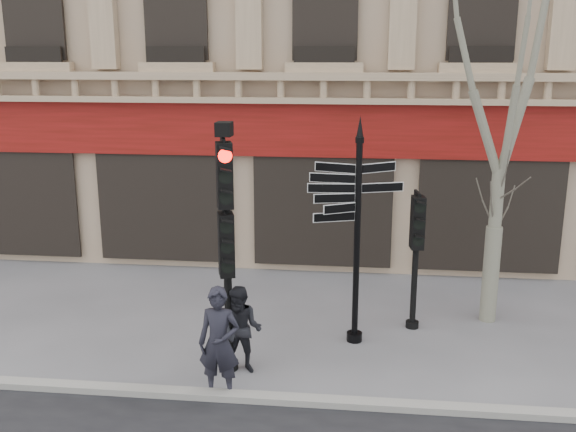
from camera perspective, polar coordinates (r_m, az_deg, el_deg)
name	(u,v)px	position (r m, az deg, el deg)	size (l,w,h in m)	color
ground	(305,362)	(11.75, 1.55, -12.88)	(80.00, 80.00, 0.00)	slate
kerb	(298,400)	(10.50, 0.88, -16.05)	(80.00, 0.25, 0.12)	gray
fingerpost	(358,194)	(11.69, 6.26, 1.98)	(2.04, 2.04, 4.30)	black
traffic_signal_main	(226,219)	(10.60, -5.51, -0.23)	(0.55, 0.47, 4.30)	black
traffic_signal_secondary	(417,237)	(12.71, 11.35, -1.85)	(0.49, 0.37, 2.72)	black
plane_tree	(509,50)	(13.02, 19.05, 13.79)	(2.91, 2.91, 7.73)	gray
pedestrian_a	(219,343)	(10.36, -6.14, -11.17)	(0.67, 0.44, 1.84)	black
pedestrian_b	(241,330)	(11.16, -4.19, -10.06)	(0.75, 0.58, 1.54)	black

